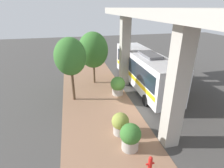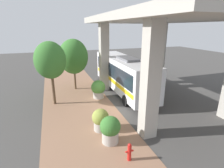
% 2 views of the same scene
% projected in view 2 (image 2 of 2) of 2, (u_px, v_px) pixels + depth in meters
% --- Properties ---
extents(ground_plane, '(80.00, 80.00, 0.00)m').
position_uv_depth(ground_plane, '(115.00, 106.00, 15.46)').
color(ground_plane, '#474442').
rests_on(ground_plane, ground).
extents(sidewalk_strip, '(6.00, 40.00, 0.02)m').
position_uv_depth(sidewalk_strip, '(81.00, 111.00, 14.52)').
color(sidewalk_strip, '#936B51').
rests_on(sidewalk_strip, ground).
extents(overpass, '(9.40, 17.40, 7.72)m').
position_uv_depth(overpass, '(160.00, 27.00, 14.65)').
color(overpass, '#ADA89E').
rests_on(overpass, ground).
extents(bus, '(2.75, 11.23, 3.86)m').
position_uv_depth(bus, '(123.00, 72.00, 18.58)').
color(bus, silver).
rests_on(bus, ground).
extents(fire_hydrant, '(0.43, 0.21, 1.02)m').
position_uv_depth(fire_hydrant, '(129.00, 152.00, 9.04)').
color(fire_hydrant, red).
rests_on(fire_hydrant, ground).
extents(planter_front, '(1.39, 1.39, 1.80)m').
position_uv_depth(planter_front, '(98.00, 89.00, 17.01)').
color(planter_front, '#ADA89E').
rests_on(planter_front, ground).
extents(planter_middle, '(1.24, 1.24, 1.71)m').
position_uv_depth(planter_middle, '(110.00, 129.00, 10.37)').
color(planter_middle, '#ADA89E').
rests_on(planter_middle, ground).
extents(planter_back, '(1.15, 1.15, 1.55)m').
position_uv_depth(planter_back, '(101.00, 120.00, 11.65)').
color(planter_back, '#ADA89E').
rests_on(planter_back, ground).
extents(street_tree_near, '(2.64, 2.64, 5.60)m').
position_uv_depth(street_tree_near, '(50.00, 60.00, 14.73)').
color(street_tree_near, brown).
rests_on(street_tree_near, ground).
extents(street_tree_far, '(3.11, 3.11, 5.54)m').
position_uv_depth(street_tree_far, '(73.00, 57.00, 18.68)').
color(street_tree_far, brown).
rests_on(street_tree_far, ground).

